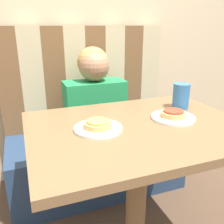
{
  "coord_description": "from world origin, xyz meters",
  "views": [
    {
      "loc": [
        -0.47,
        -0.92,
        1.18
      ],
      "look_at": [
        0.0,
        0.34,
        0.71
      ],
      "focal_mm": 40.0,
      "sensor_mm": 36.0,
      "label": 1
    }
  ],
  "objects_px": {
    "person": "(94,94)",
    "plate_right": "(173,118)",
    "pizza_left": "(98,124)",
    "drinking_cup": "(181,96)",
    "pizza_right": "(173,114)",
    "plate_left": "(98,128)"
  },
  "relations": [
    {
      "from": "plate_right",
      "to": "drinking_cup",
      "type": "relative_size",
      "value": 1.54
    },
    {
      "from": "plate_right",
      "to": "pizza_left",
      "type": "xyz_separation_m",
      "value": [
        -0.37,
        0.0,
        0.02
      ]
    },
    {
      "from": "pizza_left",
      "to": "drinking_cup",
      "type": "distance_m",
      "value": 0.52
    },
    {
      "from": "person",
      "to": "plate_right",
      "type": "height_order",
      "value": "person"
    },
    {
      "from": "person",
      "to": "plate_right",
      "type": "xyz_separation_m",
      "value": [
        0.19,
        -0.67,
        0.03
      ]
    },
    {
      "from": "pizza_left",
      "to": "drinking_cup",
      "type": "relative_size",
      "value": 0.9
    },
    {
      "from": "plate_right",
      "to": "drinking_cup",
      "type": "distance_m",
      "value": 0.19
    },
    {
      "from": "plate_left",
      "to": "plate_right",
      "type": "bearing_deg",
      "value": 0.0
    },
    {
      "from": "person",
      "to": "plate_left",
      "type": "height_order",
      "value": "person"
    },
    {
      "from": "pizza_left",
      "to": "plate_right",
      "type": "bearing_deg",
      "value": -0.0
    },
    {
      "from": "person",
      "to": "drinking_cup",
      "type": "relative_size",
      "value": 4.7
    },
    {
      "from": "person",
      "to": "pizza_right",
      "type": "bearing_deg",
      "value": -74.53
    },
    {
      "from": "person",
      "to": "plate_right",
      "type": "distance_m",
      "value": 0.7
    },
    {
      "from": "person",
      "to": "pizza_right",
      "type": "height_order",
      "value": "person"
    },
    {
      "from": "person",
      "to": "pizza_left",
      "type": "xyz_separation_m",
      "value": [
        -0.19,
        -0.67,
        0.05
      ]
    },
    {
      "from": "person",
      "to": "plate_right",
      "type": "bearing_deg",
      "value": -74.53
    },
    {
      "from": "person",
      "to": "pizza_right",
      "type": "xyz_separation_m",
      "value": [
        0.19,
        -0.67,
        0.05
      ]
    },
    {
      "from": "person",
      "to": "pizza_left",
      "type": "distance_m",
      "value": 0.7
    },
    {
      "from": "drinking_cup",
      "to": "plate_left",
      "type": "bearing_deg",
      "value": -165.99
    },
    {
      "from": "pizza_right",
      "to": "drinking_cup",
      "type": "height_order",
      "value": "drinking_cup"
    },
    {
      "from": "plate_left",
      "to": "pizza_left",
      "type": "distance_m",
      "value": 0.02
    },
    {
      "from": "plate_right",
      "to": "pizza_right",
      "type": "distance_m",
      "value": 0.02
    }
  ]
}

